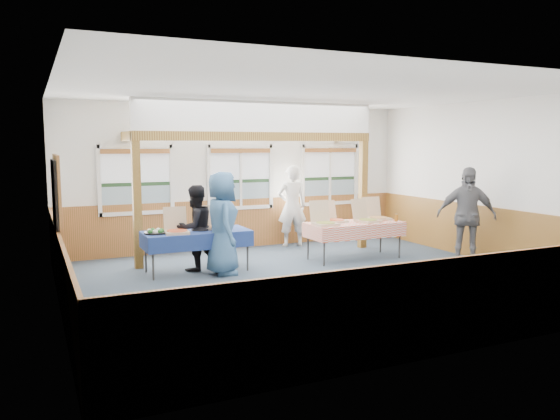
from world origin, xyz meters
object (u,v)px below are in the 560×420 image
at_px(woman_white, 292,206).
at_px(man_blue, 222,223).
at_px(table_left, 197,234).
at_px(table_right, 354,225).
at_px(woman_black, 195,228).
at_px(person_grey, 466,216).

relative_size(woman_white, man_blue, 1.00).
bearing_deg(table_left, table_right, 0.33).
xyz_separation_m(table_right, woman_white, (-0.55, 1.78, 0.23)).
relative_size(woman_black, man_blue, 0.86).
xyz_separation_m(woman_white, man_blue, (-2.32, -1.91, -0.00)).
height_order(woman_white, man_blue, woman_white).
height_order(table_left, table_right, same).
relative_size(table_left, woman_white, 1.07).
relative_size(woman_black, person_grey, 0.83).
bearing_deg(person_grey, man_blue, -159.21).
bearing_deg(woman_black, man_blue, 102.16).
distance_m(table_right, person_grey, 2.18).
bearing_deg(person_grey, table_right, 178.05).
distance_m(table_right, man_blue, 2.88).
bearing_deg(person_grey, table_left, -162.21).
bearing_deg(table_right, woman_black, -177.60).
relative_size(table_left, table_right, 0.96).
distance_m(table_right, woman_black, 3.25).
distance_m(woman_black, person_grey, 5.23).
relative_size(table_left, person_grey, 1.04).
xyz_separation_m(table_left, person_grey, (4.96, -1.56, 0.25)).
height_order(woman_white, person_grey, person_grey).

